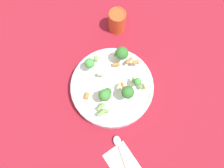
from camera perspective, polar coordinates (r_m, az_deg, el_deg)
The scene contains 6 objects.
ground_plane at distance 0.81m, azimuth -0.00°, elevation -1.22°, with size 3.00×3.00×0.00m, color maroon.
bowl at distance 0.79m, azimuth -0.00°, elevation -0.70°, with size 0.30×0.30×0.04m.
pasta_salad at distance 0.74m, azimuth 0.80°, elevation 1.85°, with size 0.25×0.24×0.07m.
cup at distance 0.89m, azimuth 1.35°, elevation 16.17°, with size 0.07×0.07×0.09m.
napkin at distance 0.77m, azimuth 3.15°, elevation -20.42°, with size 0.14×0.16×0.01m.
spoon at distance 0.76m, azimuth 2.54°, elevation -17.78°, with size 0.15×0.15×0.01m.
Camera 1 is at (-0.23, -0.10, 0.78)m, focal length 35.00 mm.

